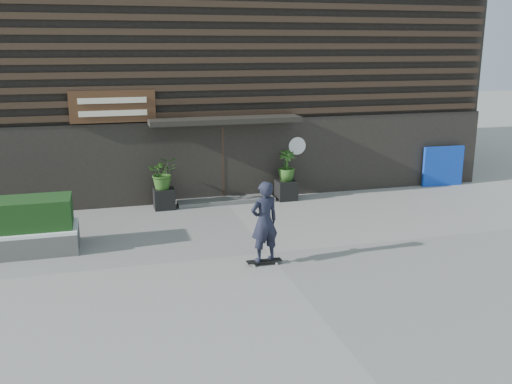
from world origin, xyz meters
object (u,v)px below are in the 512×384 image
object	(u,v)px
raised_bed	(0,244)
blue_tarp	(443,166)
planter_pot_right	(286,190)
skateboarder	(264,222)
planter_pot_left	(164,199)

from	to	relation	value
raised_bed	blue_tarp	size ratio (longest dim) A/B	2.40
raised_bed	planter_pot_right	bearing A→B (deg)	19.60
planter_pot_right	blue_tarp	size ratio (longest dim) A/B	0.41
planter_pot_right	skateboarder	world-z (taller)	skateboarder
planter_pot_left	planter_pot_right	size ratio (longest dim) A/B	1.00
raised_bed	skateboarder	xyz separation A→B (m)	(5.71, -2.24, 0.74)
blue_tarp	raised_bed	bearing A→B (deg)	-164.45
planter_pot_right	raised_bed	world-z (taller)	planter_pot_right
raised_bed	skateboarder	bearing A→B (deg)	-21.39
planter_pot_right	blue_tarp	world-z (taller)	blue_tarp
planter_pot_left	skateboarder	distance (m)	5.35
raised_bed	skateboarder	distance (m)	6.18
planter_pot_left	planter_pot_right	bearing A→B (deg)	0.00
skateboarder	raised_bed	bearing A→B (deg)	158.61
planter_pot_left	blue_tarp	xyz separation A→B (m)	(9.55, 0.30, 0.38)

